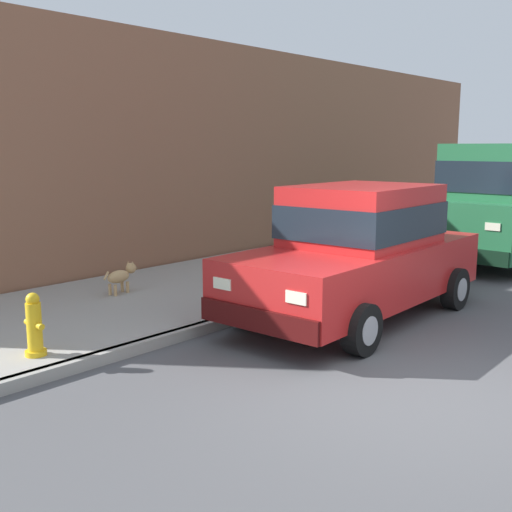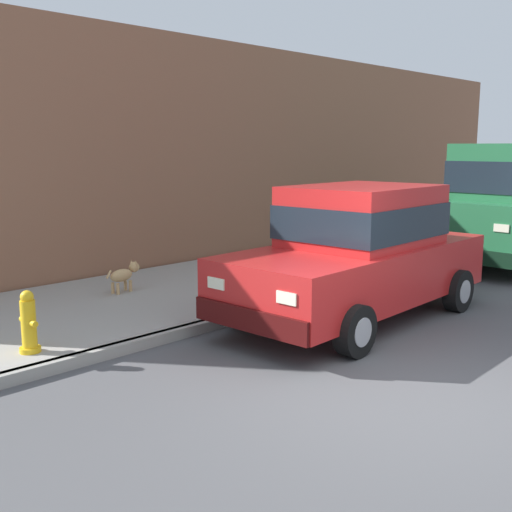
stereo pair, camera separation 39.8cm
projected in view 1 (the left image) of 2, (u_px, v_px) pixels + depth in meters
ground_plane at (424, 396)px, 6.19m from camera, size 80.00×80.00×0.00m
curb at (205, 327)px, 8.29m from camera, size 0.16×64.00×0.14m
sidewalk at (124, 305)px, 9.47m from camera, size 3.60×64.00×0.14m
car_red_sedan at (359, 251)px, 8.88m from camera, size 2.15×4.66×1.92m
dog_tan at (121, 275)px, 9.90m from camera, size 0.27×0.75×0.49m
fire_hydrant at (34, 326)px, 6.91m from camera, size 0.34×0.24×0.72m
building_facade at (266, 153)px, 14.67m from camera, size 0.50×20.00×4.63m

